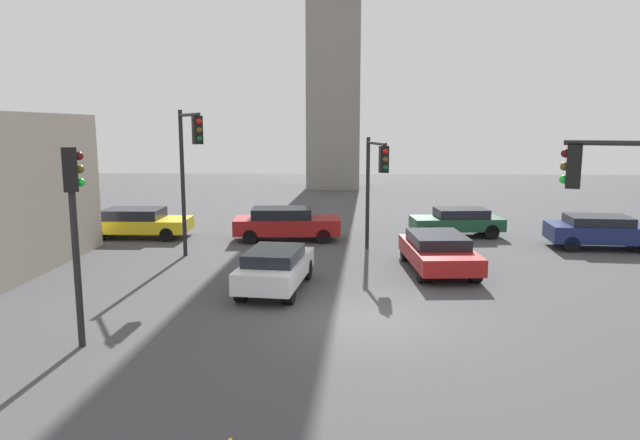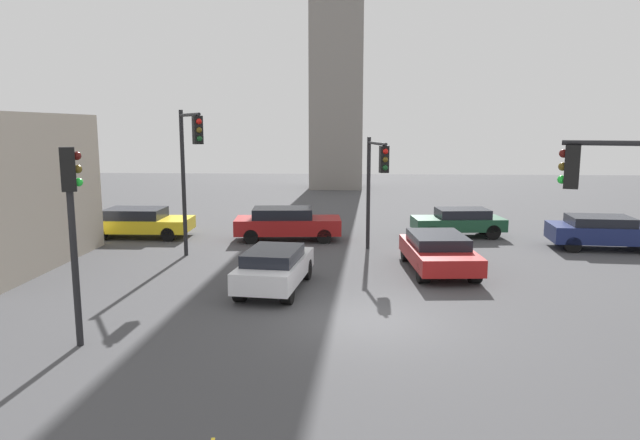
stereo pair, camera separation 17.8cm
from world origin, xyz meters
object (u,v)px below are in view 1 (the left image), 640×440
Objects in this scene: traffic_light_2 at (638,198)px; car_2 at (438,251)px; traffic_light_0 at (376,172)px; traffic_light_1 at (189,155)px; car_4 at (275,267)px; car_0 at (286,223)px; car_1 at (138,222)px; traffic_light_3 at (74,209)px; car_5 at (458,221)px; car_3 at (602,231)px.

traffic_light_2 is 8.54m from car_2.
traffic_light_2 reaches higher than traffic_light_0.
traffic_light_1 reaches higher than traffic_light_2.
car_0 is at bearing 10.24° from car_4.
traffic_light_0 is 11.68m from car_1.
traffic_light_2 is 1.08× the size of traffic_light_3.
traffic_light_3 is (-7.36, -10.00, -0.07)m from traffic_light_0.
car_2 is 1.11× the size of car_5.
car_5 is at bearing 160.86° from car_3.
car_3 is at bearing 150.40° from car_5.
car_2 is at bearing 67.78° from car_5.
traffic_light_1 is at bearing -90.37° from traffic_light_0.
traffic_light_3 is at bearing 45.38° from car_5.
traffic_light_1 reaches higher than car_0.
car_1 is (-6.99, 0.33, -0.06)m from car_0.
traffic_light_1 is at bearing 20.61° from car_5.
traffic_light_2 is at bearing -111.40° from car_4.
car_2 is (13.05, -5.65, -0.01)m from car_1.
traffic_light_1 is at bearing 50.47° from car_4.
car_2 is 6.86m from car_5.
traffic_light_2 is at bearing 89.18° from car_5.
car_0 is (3.15, 4.29, -3.27)m from traffic_light_1.
car_1 is at bearing 79.94° from traffic_light_3.
traffic_light_3 reaches higher than car_3.
car_5 is at bearing 3.11° from car_1.
car_4 is 11.98m from car_5.
car_3 reaches higher than car_5.
car_0 reaches higher than car_3.
car_3 is (9.69, 1.81, -2.59)m from traffic_light_0.
car_2 is 8.58m from car_3.
traffic_light_0 is 4.12m from car_2.
traffic_light_2 reaches higher than car_1.
traffic_light_1 is at bearing -130.88° from car_0.
car_3 is at bearing 89.95° from traffic_light_0.
traffic_light_3 is at bearing 147.35° from car_4.
traffic_light_0 reaches higher than car_0.
car_3 is (4.36, 11.52, -2.81)m from traffic_light_2.
car_2 is at bearing -45.81° from car_0.
traffic_light_3 is 0.96× the size of car_0.
car_3 is (16.74, 3.09, -3.30)m from traffic_light_1.
car_0 is at bearing 179.56° from car_3.
traffic_light_0 is at bearing -38.59° from traffic_light_2.
car_0 is at bearing 3.10° from car_5.
traffic_light_1 is 8.76m from traffic_light_3.
traffic_light_0 is 5.55m from car_0.
traffic_light_0 is at bearing 69.41° from traffic_light_1.
car_2 is at bearing -146.71° from car_3.
car_1 is at bearing -171.24° from traffic_light_1.
traffic_light_1 is 14.99m from traffic_light_2.
car_1 is 20.63m from car_3.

